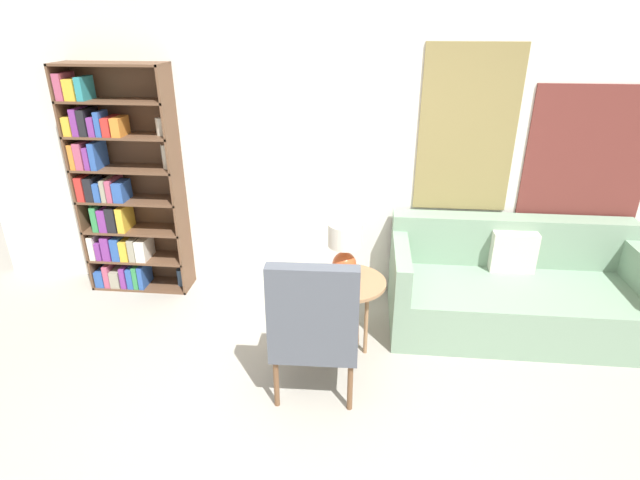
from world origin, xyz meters
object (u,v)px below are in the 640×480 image
Objects in this scene: armchair at (314,323)px; table_lamp at (345,246)px; bookshelf at (119,192)px; side_table at (348,288)px; couch at (513,290)px.

table_lamp is at bearing 76.92° from armchair.
side_table is at bearing -20.11° from bookshelf.
couch is (1.52, 1.04, -0.28)m from armchair.
couch is 3.48× the size of side_table.
armchair is at bearing -145.65° from couch.
bookshelf is at bearing 144.53° from armchair.
side_table is 1.34× the size of table_lamp.
armchair is at bearing -107.64° from side_table.
couch reaches higher than side_table.
side_table is 0.32m from table_lamp.
armchair reaches higher than side_table.
side_table is at bearing -161.12° from couch.
table_lamp is at bearing -18.46° from bookshelf.
armchair is 0.52× the size of couch.
side_table is (0.19, 0.58, -0.06)m from armchair.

